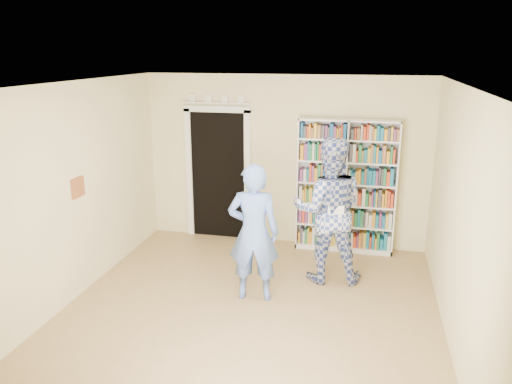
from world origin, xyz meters
TOP-DOWN VIEW (x-y plane):
  - floor at (0.00, 0.00)m, footprint 5.00×5.00m
  - ceiling at (0.00, 0.00)m, footprint 5.00×5.00m
  - wall_back at (0.00, 2.50)m, footprint 4.50×0.00m
  - wall_left at (-2.25, 0.00)m, footprint 0.00×5.00m
  - wall_right at (2.25, 0.00)m, footprint 0.00×5.00m
  - bookshelf at (0.99, 2.34)m, footprint 1.50×0.28m
  - doorway at (-1.10, 2.48)m, footprint 1.10×0.08m
  - wall_art at (-2.23, 0.20)m, footprint 0.03×0.25m
  - man_blue at (-0.03, 0.47)m, footprint 0.68×0.49m
  - man_plaid at (0.82, 1.22)m, footprint 1.05×0.87m
  - paper_sheet at (0.93, 0.96)m, footprint 0.20×0.07m

SIDE VIEW (x-z plane):
  - floor at x=0.00m, z-range 0.00..0.00m
  - man_blue at x=-0.03m, z-range 0.00..1.76m
  - man_plaid at x=0.82m, z-range 0.00..1.98m
  - paper_sheet at x=0.93m, z-range 0.85..1.14m
  - bookshelf at x=0.99m, z-range 0.01..2.08m
  - doorway at x=-1.10m, z-range -0.04..2.39m
  - wall_back at x=0.00m, z-range -0.90..3.60m
  - wall_left at x=-2.25m, z-range -1.15..3.85m
  - wall_right at x=2.25m, z-range -1.15..3.85m
  - wall_art at x=-2.23m, z-range 1.27..1.52m
  - ceiling at x=0.00m, z-range 2.70..2.70m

